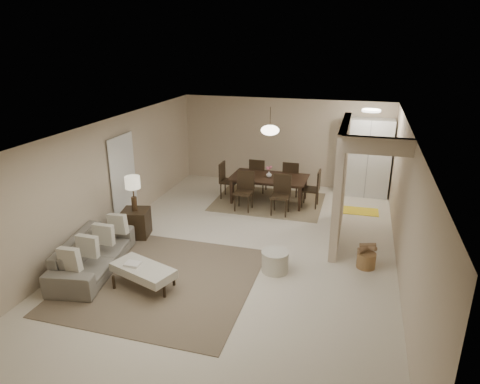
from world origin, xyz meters
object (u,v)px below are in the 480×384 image
(side_table, at_px, (136,223))
(wicker_basket, at_px, (366,260))
(pantry_cabinet, at_px, (368,158))
(sofa, at_px, (93,254))
(ottoman_bench, at_px, (143,271))
(round_pouf, at_px, (275,261))
(dining_table, at_px, (269,190))

(side_table, distance_m, wicker_basket, 4.83)
(pantry_cabinet, xyz_separation_m, sofa, (-4.80, -5.63, -0.73))
(pantry_cabinet, xyz_separation_m, side_table, (-4.75, -4.11, -0.75))
(side_table, bearing_deg, wicker_basket, -0.51)
(ottoman_bench, height_order, side_table, side_table)
(round_pouf, bearing_deg, sofa, -165.07)
(wicker_basket, bearing_deg, round_pouf, -159.44)
(sofa, distance_m, wicker_basket, 5.10)
(sofa, relative_size, round_pouf, 4.23)
(ottoman_bench, xyz_separation_m, side_table, (-1.14, 1.82, -0.02))
(sofa, height_order, dining_table, dining_table)
(ottoman_bench, height_order, dining_table, dining_table)
(wicker_basket, bearing_deg, dining_table, 131.39)
(round_pouf, xyz_separation_m, wicker_basket, (1.62, 0.61, -0.05))
(round_pouf, relative_size, dining_table, 0.26)
(pantry_cabinet, height_order, ottoman_bench, pantry_cabinet)
(ottoman_bench, height_order, round_pouf, ottoman_bench)
(ottoman_bench, bearing_deg, dining_table, 94.65)
(ottoman_bench, distance_m, dining_table, 4.77)
(pantry_cabinet, bearing_deg, round_pouf, -107.95)
(round_pouf, height_order, wicker_basket, round_pouf)
(side_table, bearing_deg, dining_table, 50.32)
(round_pouf, distance_m, dining_table, 3.57)
(side_table, bearing_deg, round_pouf, -11.47)
(round_pouf, xyz_separation_m, dining_table, (-0.88, 3.45, 0.15))
(sofa, bearing_deg, side_table, -11.81)
(pantry_cabinet, bearing_deg, ottoman_bench, -121.34)
(wicker_basket, bearing_deg, sofa, -163.16)
(round_pouf, bearing_deg, ottoman_bench, -150.52)
(sofa, distance_m, round_pouf, 3.37)
(sofa, relative_size, wicker_basket, 6.21)
(pantry_cabinet, distance_m, round_pouf, 5.07)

